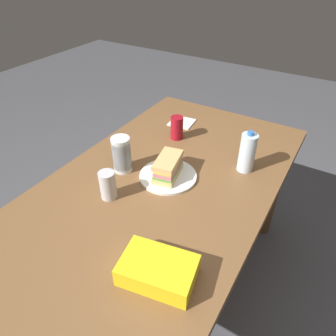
{
  "coord_description": "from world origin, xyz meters",
  "views": [
    {
      "loc": [
        -0.84,
        -0.57,
        1.62
      ],
      "look_at": [
        0.08,
        -0.01,
        0.82
      ],
      "focal_mm": 32.97,
      "sensor_mm": 36.0,
      "label": 1
    }
  ],
  "objects_px": {
    "paper_plate": "(168,176)",
    "soda_can_red": "(177,128)",
    "sandwich": "(168,167)",
    "water_bottle_tall": "(247,153)",
    "soda_can_silver": "(108,185)",
    "chip_bag": "(158,270)",
    "dining_table": "(158,202)",
    "plastic_cup_stack": "(122,154)"
  },
  "relations": [
    {
      "from": "dining_table",
      "to": "sandwich",
      "type": "bearing_deg",
      "value": -2.92
    },
    {
      "from": "dining_table",
      "to": "sandwich",
      "type": "relative_size",
      "value": 8.46
    },
    {
      "from": "chip_bag",
      "to": "water_bottle_tall",
      "type": "distance_m",
      "value": 0.68
    },
    {
      "from": "chip_bag",
      "to": "soda_can_silver",
      "type": "xyz_separation_m",
      "value": [
        0.21,
        0.37,
        0.03
      ]
    },
    {
      "from": "paper_plate",
      "to": "sandwich",
      "type": "bearing_deg",
      "value": 38.46
    },
    {
      "from": "paper_plate",
      "to": "sandwich",
      "type": "relative_size",
      "value": 1.3
    },
    {
      "from": "soda_can_red",
      "to": "chip_bag",
      "type": "xyz_separation_m",
      "value": [
        -0.76,
        -0.37,
        -0.03
      ]
    },
    {
      "from": "paper_plate",
      "to": "water_bottle_tall",
      "type": "relative_size",
      "value": 1.29
    },
    {
      "from": "paper_plate",
      "to": "plastic_cup_stack",
      "type": "xyz_separation_m",
      "value": [
        -0.06,
        0.21,
        0.08
      ]
    },
    {
      "from": "water_bottle_tall",
      "to": "paper_plate",
      "type": "bearing_deg",
      "value": 130.7
    },
    {
      "from": "soda_can_red",
      "to": "plastic_cup_stack",
      "type": "relative_size",
      "value": 0.73
    },
    {
      "from": "water_bottle_tall",
      "to": "soda_can_silver",
      "type": "distance_m",
      "value": 0.62
    },
    {
      "from": "plastic_cup_stack",
      "to": "soda_can_red",
      "type": "bearing_deg",
      "value": -10.53
    },
    {
      "from": "sandwich",
      "to": "chip_bag",
      "type": "relative_size",
      "value": 0.85
    },
    {
      "from": "plastic_cup_stack",
      "to": "soda_can_silver",
      "type": "height_order",
      "value": "plastic_cup_stack"
    },
    {
      "from": "sandwich",
      "to": "soda_can_red",
      "type": "xyz_separation_m",
      "value": [
        0.31,
        0.13,
        0.01
      ]
    },
    {
      "from": "chip_bag",
      "to": "paper_plate",
      "type": "bearing_deg",
      "value": 106.94
    },
    {
      "from": "sandwich",
      "to": "water_bottle_tall",
      "type": "distance_m",
      "value": 0.36
    },
    {
      "from": "plastic_cup_stack",
      "to": "soda_can_silver",
      "type": "bearing_deg",
      "value": -159.45
    },
    {
      "from": "water_bottle_tall",
      "to": "plastic_cup_stack",
      "type": "distance_m",
      "value": 0.56
    },
    {
      "from": "dining_table",
      "to": "plastic_cup_stack",
      "type": "xyz_separation_m",
      "value": [
        0.02,
        0.2,
        0.18
      ]
    },
    {
      "from": "water_bottle_tall",
      "to": "plastic_cup_stack",
      "type": "height_order",
      "value": "water_bottle_tall"
    },
    {
      "from": "dining_table",
      "to": "paper_plate",
      "type": "xyz_separation_m",
      "value": [
        0.08,
        -0.01,
        0.1
      ]
    },
    {
      "from": "soda_can_red",
      "to": "water_bottle_tall",
      "type": "relative_size",
      "value": 0.62
    },
    {
      "from": "sandwich",
      "to": "water_bottle_tall",
      "type": "xyz_separation_m",
      "value": [
        0.23,
        -0.27,
        0.04
      ]
    },
    {
      "from": "sandwich",
      "to": "water_bottle_tall",
      "type": "bearing_deg",
      "value": -49.97
    },
    {
      "from": "chip_bag",
      "to": "plastic_cup_stack",
      "type": "distance_m",
      "value": 0.59
    },
    {
      "from": "paper_plate",
      "to": "soda_can_red",
      "type": "height_order",
      "value": "soda_can_red"
    },
    {
      "from": "paper_plate",
      "to": "plastic_cup_stack",
      "type": "height_order",
      "value": "plastic_cup_stack"
    },
    {
      "from": "water_bottle_tall",
      "to": "soda_can_silver",
      "type": "relative_size",
      "value": 1.62
    },
    {
      "from": "chip_bag",
      "to": "plastic_cup_stack",
      "type": "bearing_deg",
      "value": 127.73
    },
    {
      "from": "dining_table",
      "to": "soda_can_red",
      "type": "relative_size",
      "value": 13.55
    },
    {
      "from": "sandwich",
      "to": "paper_plate",
      "type": "bearing_deg",
      "value": -141.54
    },
    {
      "from": "water_bottle_tall",
      "to": "plastic_cup_stack",
      "type": "bearing_deg",
      "value": 121.48
    },
    {
      "from": "sandwich",
      "to": "soda_can_silver",
      "type": "distance_m",
      "value": 0.28
    },
    {
      "from": "sandwich",
      "to": "soda_can_silver",
      "type": "bearing_deg",
      "value": 150.26
    },
    {
      "from": "chip_bag",
      "to": "water_bottle_tall",
      "type": "relative_size",
      "value": 1.17
    },
    {
      "from": "soda_can_red",
      "to": "soda_can_silver",
      "type": "bearing_deg",
      "value": 179.7
    },
    {
      "from": "sandwich",
      "to": "soda_can_red",
      "type": "relative_size",
      "value": 1.6
    },
    {
      "from": "paper_plate",
      "to": "soda_can_silver",
      "type": "relative_size",
      "value": 2.09
    },
    {
      "from": "soda_can_red",
      "to": "chip_bag",
      "type": "distance_m",
      "value": 0.85
    },
    {
      "from": "chip_bag",
      "to": "soda_can_silver",
      "type": "height_order",
      "value": "soda_can_silver"
    }
  ]
}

